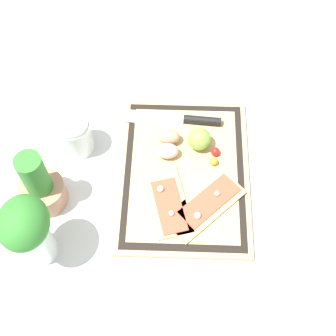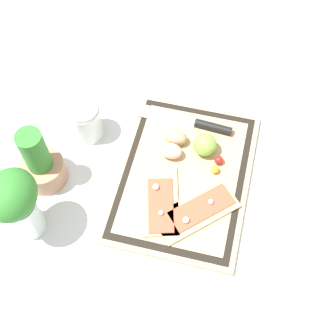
{
  "view_description": "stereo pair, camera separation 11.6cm",
  "coord_description": "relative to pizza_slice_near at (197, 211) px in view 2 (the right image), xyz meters",
  "views": [
    {
      "loc": [
        -0.57,
        0.02,
        1.05
      ],
      "look_at": [
        0.0,
        0.04,
        0.03
      ],
      "focal_mm": 50.0,
      "sensor_mm": 36.0,
      "label": 1
    },
    {
      "loc": [
        -0.56,
        -0.09,
        1.05
      ],
      "look_at": [
        0.0,
        0.04,
        0.03
      ],
      "focal_mm": 50.0,
      "sensor_mm": 36.0,
      "label": 2
    }
  ],
  "objects": [
    {
      "name": "egg_brown",
      "position": [
        0.18,
        0.09,
        0.02
      ],
      "size": [
        0.04,
        0.06,
        0.04
      ],
      "primitive_type": "ellipsoid",
      "color": "tan",
      "rests_on": "cutting_board"
    },
    {
      "name": "egg_pink",
      "position": [
        0.14,
        0.1,
        0.02
      ],
      "size": [
        0.04,
        0.06,
        0.04
      ],
      "primitive_type": "ellipsoid",
      "color": "beige",
      "rests_on": "cutting_board"
    },
    {
      "name": "herb_pot",
      "position": [
        0.01,
        0.39,
        0.04
      ],
      "size": [
        0.11,
        0.11,
        0.19
      ],
      "color": "#AD7A5B",
      "rests_on": "ground_plane"
    },
    {
      "name": "lime",
      "position": [
        0.17,
        0.02,
        0.02
      ],
      "size": [
        0.06,
        0.06,
        0.06
      ],
      "primitive_type": "sphere",
      "color": "#7FB742",
      "rests_on": "cutting_board"
    },
    {
      "name": "sauce_jar",
      "position": [
        0.17,
        0.33,
        0.03
      ],
      "size": [
        0.09,
        0.09,
        0.11
      ],
      "color": "silver",
      "rests_on": "ground_plane"
    },
    {
      "name": "cherry_tomato_yellow",
      "position": [
        0.12,
        -0.02,
        0.01
      ],
      "size": [
        0.02,
        0.02,
        0.02
      ],
      "primitive_type": "sphere",
      "color": "gold",
      "rests_on": "cutting_board"
    },
    {
      "name": "knife",
      "position": [
        0.25,
        0.05,
        0.0
      ],
      "size": [
        0.05,
        0.27,
        0.02
      ],
      "color": "silver",
      "rests_on": "cutting_board"
    },
    {
      "name": "pizza_slice_far",
      "position": [
        0.0,
        0.09,
        0.0
      ],
      "size": [
        0.2,
        0.13,
        0.02
      ],
      "color": "tan",
      "rests_on": "cutting_board"
    },
    {
      "name": "herb_glass",
      "position": [
        -0.12,
        0.38,
        0.11
      ],
      "size": [
        0.12,
        0.11,
        0.22
      ],
      "color": "silver",
      "rests_on": "ground_plane"
    },
    {
      "name": "cutting_board",
      "position": [
        0.09,
        0.05,
        -0.01
      ],
      "size": [
        0.45,
        0.33,
        0.02
      ],
      "color": "tan",
      "rests_on": "ground_plane"
    },
    {
      "name": "ground_plane",
      "position": [
        0.09,
        0.05,
        -0.02
      ],
      "size": [
        6.0,
        6.0,
        0.0
      ],
      "primitive_type": "plane",
      "color": "silver"
    },
    {
      "name": "cherry_tomato_red",
      "position": [
        0.15,
        -0.02,
        0.01
      ],
      "size": [
        0.02,
        0.02,
        0.02
      ],
      "primitive_type": "sphere",
      "color": "red",
      "rests_on": "cutting_board"
    },
    {
      "name": "pizza_slice_near",
      "position": [
        0.0,
        0.0,
        0.0
      ],
      "size": [
        0.2,
        0.21,
        0.02
      ],
      "color": "tan",
      "rests_on": "cutting_board"
    }
  ]
}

